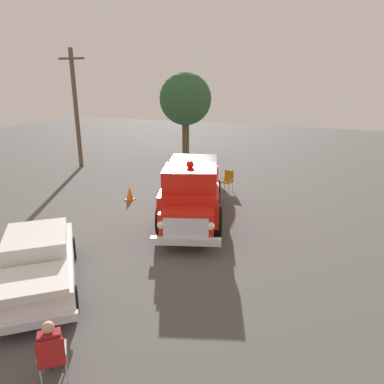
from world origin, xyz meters
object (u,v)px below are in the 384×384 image
(lawn_chair_near_truck, at_px, (52,356))
(oak_tree_left, at_px, (185,100))
(spectator_seated, at_px, (51,346))
(traffic_cone, at_px, (130,193))
(vintage_fire_truck, at_px, (192,190))
(lawn_chair_by_car, at_px, (228,179))
(utility_pole, at_px, (76,108))
(classic_hot_rod, at_px, (38,263))

(lawn_chair_near_truck, bearing_deg, oak_tree_left, -163.88)
(spectator_seated, height_order, traffic_cone, spectator_seated)
(spectator_seated, relative_size, oak_tree_left, 0.22)
(spectator_seated, bearing_deg, vintage_fire_truck, -175.51)
(vintage_fire_truck, xyz_separation_m, lawn_chair_near_truck, (8.52, 0.75, -0.61))
(spectator_seated, bearing_deg, lawn_chair_by_car, -178.06)
(lawn_chair_by_car, distance_m, utility_pole, 10.65)
(classic_hot_rod, relative_size, utility_pole, 0.64)
(oak_tree_left, relative_size, traffic_cone, 9.14)
(oak_tree_left, height_order, traffic_cone, oak_tree_left)
(vintage_fire_truck, distance_m, spectator_seated, 8.46)
(vintage_fire_truck, height_order, lawn_chair_near_truck, vintage_fire_truck)
(lawn_chair_near_truck, distance_m, spectator_seated, 0.17)
(vintage_fire_truck, relative_size, oak_tree_left, 1.09)
(spectator_seated, relative_size, utility_pole, 0.18)
(lawn_chair_near_truck, bearing_deg, traffic_cone, -155.88)
(classic_hot_rod, xyz_separation_m, utility_pole, (-11.69, -7.99, 2.94))
(classic_hot_rod, xyz_separation_m, lawn_chair_near_truck, (2.36, 2.63, -0.16))
(spectator_seated, xyz_separation_m, utility_pole, (-13.95, -10.53, 2.99))
(oak_tree_left, relative_size, utility_pole, 0.82)
(utility_pole, bearing_deg, lawn_chair_by_car, 82.51)
(utility_pole, bearing_deg, oak_tree_left, 133.36)
(vintage_fire_truck, height_order, spectator_seated, vintage_fire_truck)
(traffic_cone, bearing_deg, lawn_chair_by_car, 129.35)
(lawn_chair_near_truck, bearing_deg, utility_pole, -142.91)
(lawn_chair_by_car, xyz_separation_m, utility_pole, (-1.33, -10.11, 3.10))
(oak_tree_left, distance_m, traffic_cone, 10.08)
(classic_hot_rod, relative_size, oak_tree_left, 0.78)
(lawn_chair_near_truck, height_order, oak_tree_left, oak_tree_left)
(classic_hot_rod, bearing_deg, traffic_cone, -167.00)
(utility_pole, distance_m, traffic_cone, 8.43)
(vintage_fire_truck, distance_m, classic_hot_rod, 6.46)
(classic_hot_rod, height_order, spectator_seated, classic_hot_rod)
(vintage_fire_truck, bearing_deg, oak_tree_left, -155.59)
(lawn_chair_near_truck, xyz_separation_m, utility_pole, (-14.05, -10.62, 3.10))
(lawn_chair_by_car, bearing_deg, lawn_chair_near_truck, 2.31)
(classic_hot_rod, bearing_deg, utility_pole, -145.65)
(classic_hot_rod, height_order, utility_pole, utility_pole)
(vintage_fire_truck, distance_m, utility_pole, 11.59)
(lawn_chair_by_car, relative_size, oak_tree_left, 0.18)
(classic_hot_rod, distance_m, oak_tree_left, 17.12)
(lawn_chair_by_car, height_order, utility_pole, utility_pole)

